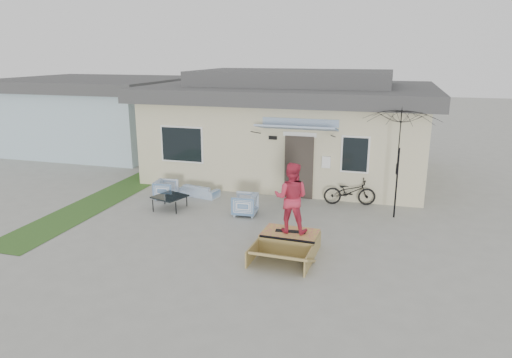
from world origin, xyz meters
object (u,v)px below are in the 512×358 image
(loveseat, at_px, (200,189))
(bicycle, at_px, (350,189))
(armchair_left, at_px, (166,189))
(skater, at_px, (291,197))
(patio_umbrella, at_px, (398,160))
(skate_ramp, at_px, (290,241))
(coffee_table, at_px, (170,202))
(armchair_right, at_px, (245,203))
(skateboard, at_px, (290,231))

(loveseat, height_order, bicycle, bicycle)
(armchair_left, distance_m, skater, 5.73)
(loveseat, height_order, armchair_left, armchair_left)
(bicycle, xyz_separation_m, patio_umbrella, (1.39, -0.84, 1.22))
(armchair_left, relative_size, skate_ramp, 0.38)
(bicycle, distance_m, skater, 4.18)
(coffee_table, bearing_deg, loveseat, 76.91)
(loveseat, relative_size, patio_umbrella, 0.51)
(loveseat, xyz_separation_m, skater, (3.89, -3.44, 1.10))
(patio_umbrella, bearing_deg, coffee_table, -170.05)
(armchair_right, bearing_deg, skate_ramp, 36.86)
(bicycle, relative_size, skate_ramp, 0.91)
(coffee_table, height_order, skater, skater)
(armchair_right, relative_size, coffee_table, 0.83)
(skate_ramp, bearing_deg, bicycle, 77.11)
(bicycle, bearing_deg, skateboard, 153.64)
(patio_umbrella, distance_m, skate_ramp, 4.29)
(armchair_right, height_order, bicycle, bicycle)
(bicycle, bearing_deg, armchair_left, 89.29)
(patio_umbrella, distance_m, skater, 3.99)
(bicycle, distance_m, patio_umbrella, 2.03)
(loveseat, distance_m, bicycle, 5.01)
(coffee_table, height_order, skate_ramp, skate_ramp)
(loveseat, xyz_separation_m, armchair_left, (-0.96, -0.58, 0.08))
(patio_umbrella, relative_size, skateboard, 3.57)
(armchair_left, xyz_separation_m, patio_umbrella, (7.33, 0.24, 1.41))
(loveseat, height_order, skateboard, loveseat)
(armchair_right, bearing_deg, armchair_left, -108.67)
(loveseat, bearing_deg, armchair_left, 42.61)
(skate_ramp, relative_size, skater, 1.04)
(loveseat, relative_size, skater, 0.78)
(armchair_right, bearing_deg, skateboard, 37.50)
(loveseat, distance_m, skater, 5.31)
(armchair_left, relative_size, coffee_table, 0.79)
(armchair_right, distance_m, bicycle, 3.47)
(coffee_table, bearing_deg, bicycle, 20.72)
(skate_ramp, xyz_separation_m, skater, (0.00, 0.04, 1.14))
(skate_ramp, bearing_deg, skateboard, 90.00)
(armchair_left, height_order, skateboard, armchair_left)
(skater, bearing_deg, skate_ramp, 86.43)
(loveseat, distance_m, skate_ramp, 5.23)
(bicycle, distance_m, skate_ramp, 4.15)
(armchair_left, bearing_deg, skateboard, -126.36)
(armchair_left, distance_m, bicycle, 6.04)
(skate_ramp, height_order, skateboard, skateboard)
(armchair_right, height_order, skate_ramp, armchair_right)
(armchair_right, relative_size, skate_ramp, 0.40)
(skate_ramp, distance_m, skater, 1.14)
(patio_umbrella, bearing_deg, skateboard, -128.48)
(armchair_left, distance_m, armchair_right, 3.11)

